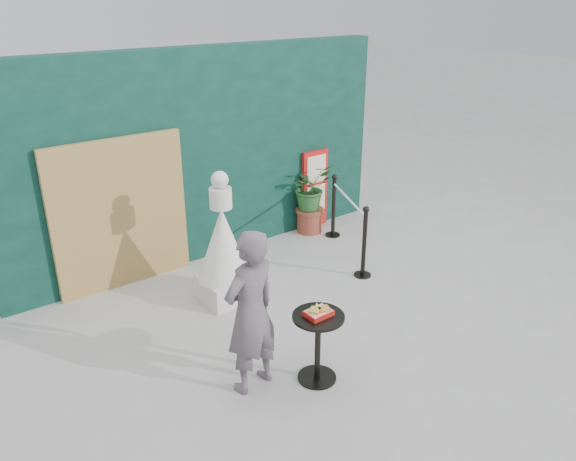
# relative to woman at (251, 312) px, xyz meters

# --- Properties ---
(ground) EXTENTS (60.00, 60.00, 0.00)m
(ground) POSITION_rel_woman_xyz_m (1.27, -0.13, -0.85)
(ground) COLOR #ADAAA5
(ground) RESTS_ON ground
(back_wall) EXTENTS (6.00, 0.30, 3.00)m
(back_wall) POSITION_rel_woman_xyz_m (1.27, 3.02, 0.65)
(back_wall) COLOR black
(back_wall) RESTS_ON ground
(bamboo_fence) EXTENTS (1.80, 0.08, 2.00)m
(bamboo_fence) POSITION_rel_woman_xyz_m (-0.13, 2.81, 0.15)
(bamboo_fence) COLOR tan
(bamboo_fence) RESTS_ON ground
(woman) EXTENTS (0.68, 0.50, 1.69)m
(woman) POSITION_rel_woman_xyz_m (0.00, 0.00, 0.00)
(woman) COLOR #60525D
(woman) RESTS_ON ground
(menu_board) EXTENTS (0.50, 0.07, 1.30)m
(menu_board) POSITION_rel_woman_xyz_m (3.17, 2.83, -0.20)
(menu_board) COLOR red
(menu_board) RESTS_ON ground
(statue) EXTENTS (0.67, 0.67, 1.72)m
(statue) POSITION_rel_woman_xyz_m (0.68, 1.63, -0.14)
(statue) COLOR silver
(statue) RESTS_ON ground
(cafe_table) EXTENTS (0.52, 0.52, 0.75)m
(cafe_table) POSITION_rel_woman_xyz_m (0.58, -0.32, -0.35)
(cafe_table) COLOR black
(cafe_table) RESTS_ON ground
(food_basket) EXTENTS (0.26, 0.19, 0.11)m
(food_basket) POSITION_rel_woman_xyz_m (0.58, -0.31, -0.06)
(food_basket) COLOR #A91912
(food_basket) RESTS_ON cafe_table
(planter) EXTENTS (0.68, 0.59, 1.15)m
(planter) POSITION_rel_woman_xyz_m (2.95, 2.69, -0.18)
(planter) COLOR brown
(planter) RESTS_ON ground
(stanchion_barrier) EXTENTS (0.84, 1.54, 1.03)m
(stanchion_barrier) POSITION_rel_woman_xyz_m (2.84, 1.67, -0.35)
(stanchion_barrier) COLOR black
(stanchion_barrier) RESTS_ON ground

